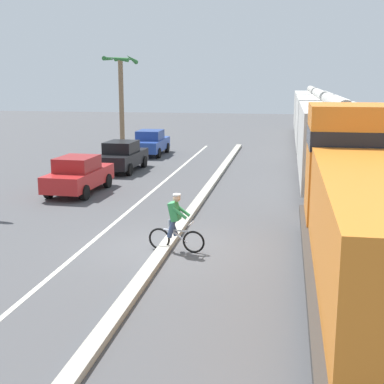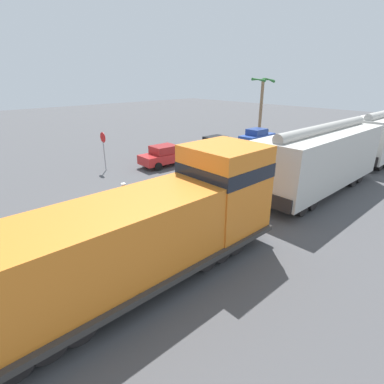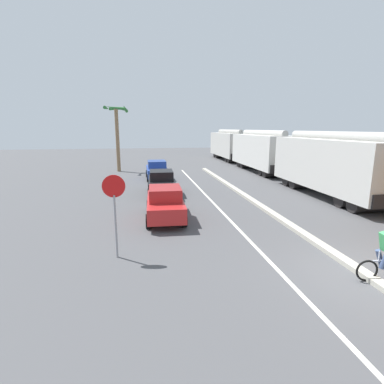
{
  "view_description": "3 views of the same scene",
  "coord_description": "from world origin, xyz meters",
  "px_view_note": "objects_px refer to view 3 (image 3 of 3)",
  "views": [
    {
      "loc": [
        3.41,
        -14.89,
        4.98
      ],
      "look_at": [
        0.51,
        1.41,
        1.41
      ],
      "focal_mm": 50.0,
      "sensor_mm": 36.0,
      "label": 1
    },
    {
      "loc": [
        13.02,
        -7.24,
        6.72
      ],
      "look_at": [
        3.69,
        1.3,
        1.79
      ],
      "focal_mm": 28.0,
      "sensor_mm": 36.0,
      "label": 2
    },
    {
      "loc": [
        -6.48,
        -7.31,
        4.38
      ],
      "look_at": [
        -3.73,
        9.37,
        0.76
      ],
      "focal_mm": 28.0,
      "sensor_mm": 36.0,
      "label": 3
    }
  ],
  "objects_px": {
    "hopper_car_trailing": "(229,145)",
    "palm_tree_near": "(117,125)",
    "hopper_car_lead": "(332,165)",
    "parked_car_black": "(161,182)",
    "parked_car_blue": "(157,170)",
    "hopper_car_middle": "(261,151)",
    "stop_sign": "(114,200)",
    "parked_car_red": "(165,203)"
  },
  "relations": [
    {
      "from": "hopper_car_trailing",
      "to": "palm_tree_near",
      "type": "bearing_deg",
      "value": -147.65
    },
    {
      "from": "hopper_car_lead",
      "to": "parked_car_black",
      "type": "height_order",
      "value": "hopper_car_lead"
    },
    {
      "from": "parked_car_black",
      "to": "parked_car_blue",
      "type": "height_order",
      "value": "same"
    },
    {
      "from": "hopper_car_middle",
      "to": "hopper_car_trailing",
      "type": "xyz_separation_m",
      "value": [
        0.0,
        11.6,
        0.0
      ]
    },
    {
      "from": "hopper_car_middle",
      "to": "parked_car_blue",
      "type": "height_order",
      "value": "hopper_car_middle"
    },
    {
      "from": "parked_car_black",
      "to": "stop_sign",
      "type": "bearing_deg",
      "value": -102.38
    },
    {
      "from": "hopper_car_lead",
      "to": "parked_car_black",
      "type": "distance_m",
      "value": 11.1
    },
    {
      "from": "hopper_car_trailing",
      "to": "parked_car_red",
      "type": "bearing_deg",
      "value": -112.46
    },
    {
      "from": "hopper_car_lead",
      "to": "hopper_car_trailing",
      "type": "xyz_separation_m",
      "value": [
        0.0,
        23.2,
        0.0
      ]
    },
    {
      "from": "hopper_car_trailing",
      "to": "parked_car_blue",
      "type": "distance_m",
      "value": 18.14
    },
    {
      "from": "hopper_car_lead",
      "to": "parked_car_black",
      "type": "relative_size",
      "value": 2.5
    },
    {
      "from": "hopper_car_lead",
      "to": "parked_car_blue",
      "type": "bearing_deg",
      "value": 141.22
    },
    {
      "from": "parked_car_red",
      "to": "parked_car_black",
      "type": "distance_m",
      "value": 5.73
    },
    {
      "from": "hopper_car_middle",
      "to": "parked_car_black",
      "type": "height_order",
      "value": "hopper_car_middle"
    },
    {
      "from": "hopper_car_lead",
      "to": "stop_sign",
      "type": "height_order",
      "value": "hopper_car_lead"
    },
    {
      "from": "hopper_car_middle",
      "to": "parked_car_red",
      "type": "relative_size",
      "value": 2.49
    },
    {
      "from": "parked_car_black",
      "to": "hopper_car_trailing",
      "type": "bearing_deg",
      "value": 62.58
    },
    {
      "from": "hopper_car_lead",
      "to": "parked_car_blue",
      "type": "relative_size",
      "value": 2.51
    },
    {
      "from": "hopper_car_trailing",
      "to": "parked_car_red",
      "type": "height_order",
      "value": "hopper_car_trailing"
    },
    {
      "from": "parked_car_black",
      "to": "palm_tree_near",
      "type": "height_order",
      "value": "palm_tree_near"
    },
    {
      "from": "parked_car_blue",
      "to": "hopper_car_middle",
      "type": "bearing_deg",
      "value": 15.42
    },
    {
      "from": "hopper_car_trailing",
      "to": "parked_car_black",
      "type": "bearing_deg",
      "value": -117.42
    },
    {
      "from": "hopper_car_trailing",
      "to": "parked_car_black",
      "type": "height_order",
      "value": "hopper_car_trailing"
    },
    {
      "from": "palm_tree_near",
      "to": "hopper_car_middle",
      "type": "bearing_deg",
      "value": -9.9
    },
    {
      "from": "stop_sign",
      "to": "parked_car_blue",
      "type": "bearing_deg",
      "value": 82.3
    },
    {
      "from": "parked_car_blue",
      "to": "hopper_car_trailing",
      "type": "bearing_deg",
      "value": 53.58
    },
    {
      "from": "parked_car_blue",
      "to": "hopper_car_lead",
      "type": "bearing_deg",
      "value": -38.78
    },
    {
      "from": "hopper_car_middle",
      "to": "parked_car_blue",
      "type": "xyz_separation_m",
      "value": [
        -10.75,
        -2.97,
        -1.26
      ]
    },
    {
      "from": "parked_car_red",
      "to": "parked_car_blue",
      "type": "bearing_deg",
      "value": 89.11
    },
    {
      "from": "hopper_car_trailing",
      "to": "parked_car_blue",
      "type": "xyz_separation_m",
      "value": [
        -10.75,
        -14.57,
        -1.26
      ]
    },
    {
      "from": "parked_car_red",
      "to": "stop_sign",
      "type": "height_order",
      "value": "stop_sign"
    },
    {
      "from": "parked_car_red",
      "to": "parked_car_black",
      "type": "height_order",
      "value": "same"
    },
    {
      "from": "hopper_car_middle",
      "to": "stop_sign",
      "type": "bearing_deg",
      "value": -124.21
    },
    {
      "from": "hopper_car_middle",
      "to": "hopper_car_lead",
      "type": "bearing_deg",
      "value": -90.0
    },
    {
      "from": "parked_car_black",
      "to": "palm_tree_near",
      "type": "xyz_separation_m",
      "value": [
        -3.61,
        11.62,
        3.81
      ]
    },
    {
      "from": "parked_car_red",
      "to": "parked_car_blue",
      "type": "relative_size",
      "value": 1.01
    },
    {
      "from": "hopper_car_lead",
      "to": "hopper_car_middle",
      "type": "distance_m",
      "value": 11.6
    },
    {
      "from": "parked_car_red",
      "to": "palm_tree_near",
      "type": "xyz_separation_m",
      "value": [
        -3.43,
        17.35,
        3.81
      ]
    },
    {
      "from": "hopper_car_trailing",
      "to": "parked_car_black",
      "type": "xyz_separation_m",
      "value": [
        -10.75,
        -20.72,
        -1.26
      ]
    },
    {
      "from": "hopper_car_lead",
      "to": "parked_car_blue",
      "type": "height_order",
      "value": "hopper_car_lead"
    },
    {
      "from": "hopper_car_lead",
      "to": "hopper_car_trailing",
      "type": "distance_m",
      "value": 23.2
    },
    {
      "from": "parked_car_black",
      "to": "parked_car_blue",
      "type": "bearing_deg",
      "value": 90.01
    }
  ]
}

